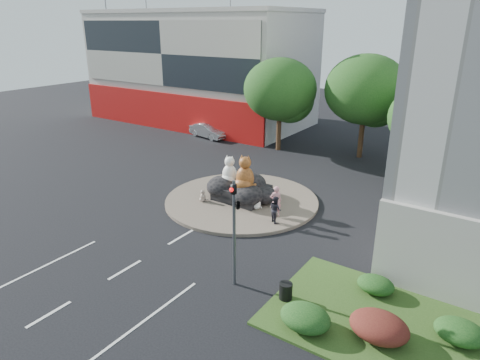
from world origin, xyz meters
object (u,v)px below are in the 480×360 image
object	(u,v)px
parked_car	(208,131)
cat_tabby	(245,172)
kitten_calico	(203,195)
pedestrian_pink	(276,201)
kitten_white	(257,202)
cat_white	(230,169)
litter_bin	(286,291)
pedestrian_dark	(275,209)

from	to	relation	value
parked_car	cat_tabby	bearing A→B (deg)	-123.95
cat_tabby	kitten_calico	xyz separation A→B (m)	(-2.32, -1.45, -1.62)
kitten_calico	pedestrian_pink	bearing A→B (deg)	56.42
cat_tabby	kitten_white	xyz separation A→B (m)	(1.22, -0.47, -1.58)
cat_tabby	pedestrian_pink	world-z (taller)	cat_tabby
cat_white	kitten_calico	distance (m)	2.44
kitten_calico	litter_bin	world-z (taller)	kitten_calico
pedestrian_pink	litter_bin	distance (m)	8.04
parked_car	litter_bin	distance (m)	27.69
parked_car	pedestrian_dark	bearing A→B (deg)	-120.91
pedestrian_dark	litter_bin	bearing A→B (deg)	157.17
cat_white	kitten_white	world-z (taller)	cat_white
kitten_white	kitten_calico	bearing A→B (deg)	152.54
kitten_white	parked_car	bearing A→B (deg)	94.56
kitten_calico	pedestrian_pink	xyz separation A→B (m)	(5.03, 0.68, 0.55)
cat_tabby	pedestrian_pink	distance (m)	3.01
litter_bin	pedestrian_dark	bearing A→B (deg)	123.27
pedestrian_pink	parked_car	distance (m)	19.94
cat_white	pedestrian_pink	distance (m)	4.33
cat_tabby	kitten_calico	world-z (taller)	cat_tabby
cat_tabby	parked_car	size ratio (longest dim) A/B	0.51
kitten_white	pedestrian_dark	distance (m)	2.13
kitten_calico	pedestrian_dark	xyz separation A→B (m)	(5.40, -0.01, 0.38)
kitten_calico	parked_car	bearing A→B (deg)	175.66
kitten_calico	kitten_white	distance (m)	3.67
cat_tabby	pedestrian_dark	size ratio (longest dim) A/B	1.42
cat_tabby	pedestrian_dark	xyz separation A→B (m)	(3.08, -1.46, -1.24)
kitten_calico	litter_bin	xyz separation A→B (m)	(9.36, -6.05, -0.12)
cat_white	cat_tabby	xyz separation A→B (m)	(1.39, -0.27, 0.17)
cat_tabby	pedestrian_dark	distance (m)	3.63
cat_tabby	pedestrian_dark	bearing A→B (deg)	-37.03
kitten_calico	pedestrian_dark	size ratio (longest dim) A/B	0.52
kitten_calico	pedestrian_pink	size ratio (longest dim) A/B	0.43
kitten_white	litter_bin	world-z (taller)	kitten_white
kitten_calico	pedestrian_dark	world-z (taller)	pedestrian_dark
kitten_white	litter_bin	distance (m)	9.13
cat_tabby	kitten_white	size ratio (longest dim) A/B	2.50
cat_white	litter_bin	distance (m)	11.59
kitten_calico	kitten_white	xyz separation A→B (m)	(3.54, 0.98, 0.04)
cat_white	kitten_white	xyz separation A→B (m)	(2.61, -0.75, -1.41)
cat_tabby	litter_bin	bearing A→B (deg)	-58.47
kitten_calico	kitten_white	bearing A→B (deg)	64.21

